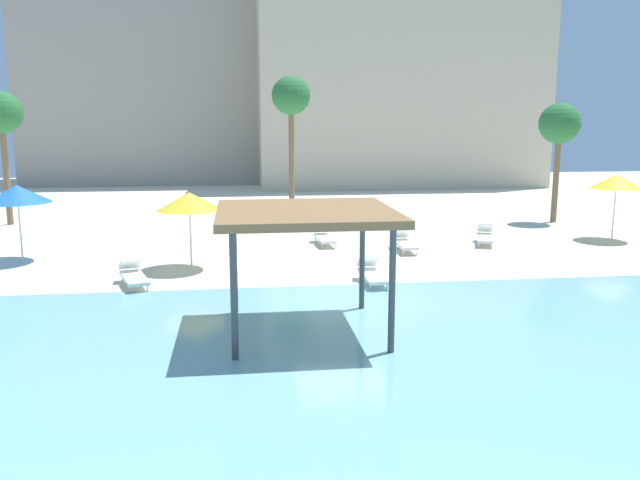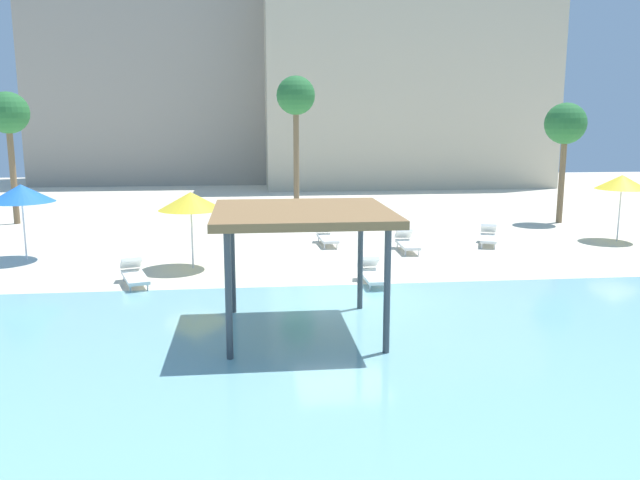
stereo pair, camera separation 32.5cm
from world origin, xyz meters
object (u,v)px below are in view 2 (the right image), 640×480
(beach_umbrella_yellow_2, at_px, (622,182))
(palm_tree_1, at_px, (565,126))
(lounge_chair_5, at_px, (407,242))
(palm_tree_0, at_px, (296,99))
(shade_pavilion, at_px, (302,218))
(lounge_chair_4, at_px, (327,236))
(beach_umbrella_blue_3, at_px, (21,193))
(lounge_chair_2, at_px, (488,236))
(palm_tree_2, at_px, (8,116))
(lounge_chair_1, at_px, (372,273))
(beach_umbrella_yellow_1, at_px, (191,201))
(lounge_chair_0, at_px, (134,274))

(beach_umbrella_yellow_2, height_order, palm_tree_1, palm_tree_1)
(lounge_chair_5, relative_size, palm_tree_0, 0.28)
(shade_pavilion, bearing_deg, lounge_chair_4, 80.14)
(beach_umbrella_blue_3, xyz_separation_m, palm_tree_0, (10.12, 9.33, 3.46))
(lounge_chair_2, height_order, palm_tree_1, palm_tree_1)
(lounge_chair_4, bearing_deg, palm_tree_2, -118.74)
(lounge_chair_1, relative_size, lounge_chair_5, 1.00)
(beach_umbrella_yellow_1, xyz_separation_m, beach_umbrella_yellow_2, (16.61, 3.08, 0.14))
(lounge_chair_5, distance_m, palm_tree_1, 11.31)
(beach_umbrella_yellow_1, relative_size, beach_umbrella_yellow_2, 0.95)
(shade_pavilion, xyz_separation_m, palm_tree_0, (1.20, 18.12, 3.12))
(beach_umbrella_blue_3, xyz_separation_m, palm_tree_2, (-3.10, 8.31, 2.65))
(lounge_chair_4, xyz_separation_m, palm_tree_0, (-0.62, 7.68, 5.45))
(beach_umbrella_yellow_1, height_order, lounge_chair_2, beach_umbrella_yellow_1)
(lounge_chair_4, height_order, palm_tree_1, palm_tree_1)
(beach_umbrella_yellow_2, xyz_separation_m, palm_tree_1, (-0.16, 4.67, 2.15))
(beach_umbrella_yellow_1, height_order, beach_umbrella_blue_3, beach_umbrella_blue_3)
(beach_umbrella_yellow_1, distance_m, palm_tree_2, 13.88)
(palm_tree_1, bearing_deg, lounge_chair_0, -151.45)
(lounge_chair_2, xyz_separation_m, lounge_chair_4, (-6.28, 0.69, 0.00))
(lounge_chair_0, relative_size, palm_tree_0, 0.29)
(palm_tree_2, bearing_deg, lounge_chair_1, -41.78)
(lounge_chair_1, relative_size, palm_tree_2, 0.31)
(beach_umbrella_yellow_2, bearing_deg, palm_tree_2, 164.42)
(beach_umbrella_yellow_1, distance_m, beach_umbrella_yellow_2, 16.90)
(lounge_chair_1, relative_size, palm_tree_1, 0.34)
(beach_umbrella_yellow_1, bearing_deg, lounge_chair_5, 14.58)
(lounge_chair_1, height_order, lounge_chair_4, same)
(beach_umbrella_yellow_1, distance_m, palm_tree_1, 18.33)
(lounge_chair_2, relative_size, palm_tree_1, 0.36)
(shade_pavilion, xyz_separation_m, lounge_chair_2, (8.10, 9.76, -2.33))
(lounge_chair_1, xyz_separation_m, palm_tree_1, (10.99, 10.44, 4.18))
(shade_pavilion, bearing_deg, beach_umbrella_blue_3, 135.43)
(palm_tree_0, relative_size, palm_tree_2, 1.14)
(beach_umbrella_yellow_2, bearing_deg, lounge_chair_1, -152.64)
(lounge_chair_2, height_order, palm_tree_0, palm_tree_0)
(beach_umbrella_blue_3, height_order, lounge_chair_0, beach_umbrella_blue_3)
(lounge_chair_1, xyz_separation_m, palm_tree_0, (-1.22, 13.93, 5.45))
(shade_pavilion, relative_size, beach_umbrella_yellow_2, 1.48)
(beach_umbrella_blue_3, bearing_deg, shade_pavilion, -44.57)
(lounge_chair_2, relative_size, lounge_chair_4, 1.03)
(shade_pavilion, xyz_separation_m, palm_tree_2, (-12.03, 17.10, 2.31))
(palm_tree_1, bearing_deg, lounge_chair_5, -146.76)
(palm_tree_0, distance_m, palm_tree_1, 12.76)
(lounge_chair_4, xyz_separation_m, palm_tree_1, (11.59, 4.19, 4.18))
(lounge_chair_4, relative_size, palm_tree_1, 0.35)
(beach_umbrella_yellow_2, distance_m, palm_tree_0, 15.21)
(shade_pavilion, bearing_deg, palm_tree_1, 47.50)
(palm_tree_0, xyz_separation_m, palm_tree_2, (-13.22, -1.02, -0.81))
(shade_pavilion, height_order, beach_umbrella_yellow_2, shade_pavilion)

